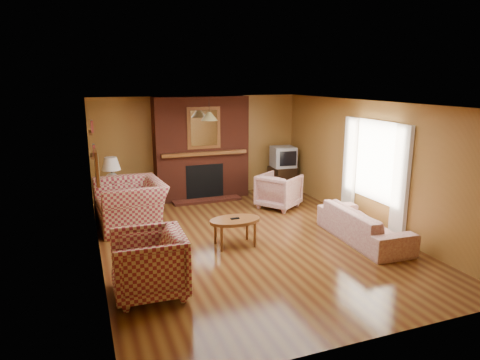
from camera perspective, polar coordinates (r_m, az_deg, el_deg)
name	(u,v)px	position (r m, az deg, el deg)	size (l,w,h in m)	color
floor	(248,240)	(7.68, 1.10, -7.97)	(6.50, 6.50, 0.00)	#45210E
ceiling	(249,103)	(7.17, 1.18, 10.20)	(6.50, 6.50, 0.00)	silver
wall_back	(199,147)	(10.37, -5.56, 4.46)	(6.50, 6.50, 0.00)	olive
wall_front	(366,239)	(4.60, 16.46, -7.53)	(6.50, 6.50, 0.00)	olive
wall_left	(95,187)	(6.83, -18.72, -0.86)	(6.50, 6.50, 0.00)	olive
wall_right	(369,164)	(8.56, 16.88, 2.05)	(6.50, 6.50, 0.00)	olive
fireplace	(201,149)	(10.12, -5.16, 4.15)	(2.20, 0.82, 2.40)	#561F12
window_right	(374,170)	(8.39, 17.41, 1.28)	(0.10, 1.85, 2.00)	beige
bookshelf	(92,140)	(8.62, -19.10, 5.11)	(0.09, 0.55, 0.71)	brown
botanical_print	(97,168)	(6.47, -18.55, 1.56)	(0.05, 0.40, 0.50)	brown
pendant_light	(209,116)	(9.36, -4.12, 8.47)	(0.36, 0.36, 0.48)	black
plaid_loveseat	(131,204)	(8.49, -14.38, -3.11)	(1.38, 1.21, 0.90)	maroon
plaid_armchair	(149,264)	(5.83, -12.08, -10.90)	(0.92, 0.95, 0.86)	maroon
floral_sofa	(363,224)	(7.88, 16.13, -5.72)	(1.98, 0.77, 0.58)	beige
floral_armchair	(279,191)	(9.49, 5.21, -1.45)	(0.80, 0.83, 0.75)	beige
coffee_table	(235,222)	(7.30, -0.68, -5.67)	(0.88, 0.55, 0.50)	brown
side_table	(113,200)	(9.45, -16.51, -2.58)	(0.43, 0.43, 0.58)	brown
table_lamp	(111,170)	(9.30, -16.77, 1.22)	(0.38, 0.38, 0.63)	silver
tv_stand	(283,179)	(10.84, 5.70, 0.11)	(0.59, 0.53, 0.64)	black
crt_tv	(283,157)	(10.72, 5.78, 3.10)	(0.60, 0.60, 0.51)	#9A9DA1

